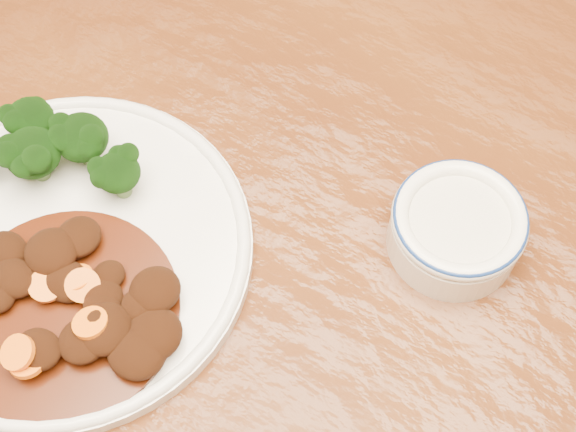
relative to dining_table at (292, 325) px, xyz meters
The scene contains 5 objects.
dining_table is the anchor object (origin of this frame).
dinner_plate 0.21m from the dining_table, 153.97° to the right, with size 0.30×0.30×0.02m.
broccoli_florets 0.26m from the dining_table, behind, with size 0.15×0.10×0.05m.
mince_stew 0.20m from the dining_table, 136.81° to the right, with size 0.18×0.18×0.03m.
dip_bowl 0.17m from the dining_table, 52.30° to the left, with size 0.11×0.11×0.05m.
Camera 1 is at (0.15, -0.22, 1.33)m, focal length 50.00 mm.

